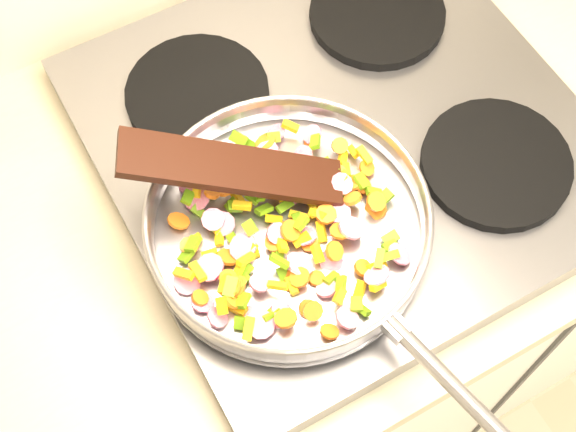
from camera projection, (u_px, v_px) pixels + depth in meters
cooktop at (342, 140)px, 1.06m from camera, size 0.60×0.60×0.04m
grate_fl at (303, 263)px, 0.94m from camera, size 0.19×0.19×0.02m
grate_fr at (496, 164)px, 1.01m from camera, size 0.19×0.19×0.02m
grate_bl at (197, 94)px, 1.06m from camera, size 0.19×0.19×0.02m
grate_br at (377, 14)px, 1.12m from camera, size 0.19×0.19×0.02m
saute_pan at (289, 224)px, 0.93m from camera, size 0.37×0.53×0.05m
vegetable_heap at (282, 230)px, 0.93m from camera, size 0.29×0.30×0.05m
wooden_spatula at (233, 168)px, 0.91m from camera, size 0.25×0.17×0.10m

